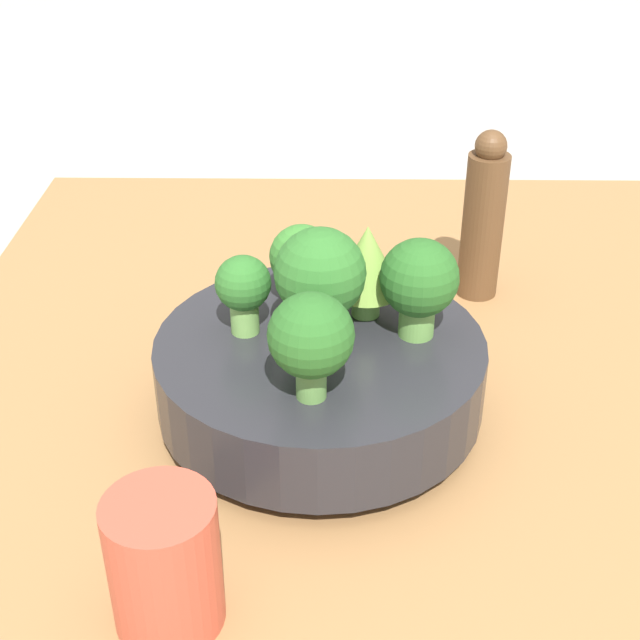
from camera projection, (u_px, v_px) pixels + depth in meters
The scene contains 11 objects.
ground_plane at pixel (363, 429), 0.79m from camera, with size 6.00×6.00×0.00m, color #ADA89E.
table at pixel (363, 412), 0.78m from camera, with size 0.97×0.80×0.04m.
bowl at pixel (320, 374), 0.73m from camera, with size 0.27×0.27×0.07m.
broccoli_floret_center at pixel (320, 276), 0.68m from camera, with size 0.07×0.07×0.10m.
broccoli_floret_right at pixel (302, 260), 0.75m from camera, with size 0.05×0.05×0.07m.
broccoli_floret_left at pixel (311, 338), 0.62m from camera, with size 0.06×0.06×0.08m.
romanesco_piece_near at pixel (368, 262), 0.72m from camera, with size 0.06×0.06×0.08m.
broccoli_floret_back at pixel (243, 288), 0.70m from camera, with size 0.04×0.04×0.07m.
broccoli_floret_front at pixel (419, 282), 0.70m from camera, with size 0.06×0.06×0.08m.
cup at pixel (164, 563), 0.55m from camera, with size 0.07×0.07×0.10m.
pepper_mill at pixel (483, 219), 0.88m from camera, with size 0.04×0.04×0.18m.
Camera 1 is at (-0.63, 0.03, 0.50)m, focal length 50.00 mm.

